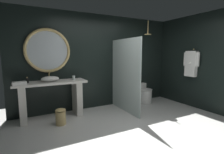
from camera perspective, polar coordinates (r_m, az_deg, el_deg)
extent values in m
plane|color=silver|center=(3.57, 9.55, -17.53)|extent=(5.76, 5.76, 0.00)
cube|color=black|center=(4.87, -3.84, 5.20)|extent=(4.80, 0.10, 2.60)
cube|color=black|center=(5.46, 24.86, 4.78)|extent=(0.10, 2.47, 2.60)
cube|color=silver|center=(4.19, -19.93, -1.77)|extent=(1.61, 0.55, 0.05)
cube|color=silver|center=(4.25, -27.94, -8.20)|extent=(0.14, 0.46, 0.83)
cube|color=silver|center=(4.40, -11.69, -6.88)|extent=(0.14, 0.46, 0.83)
ellipsoid|color=white|center=(4.20, -20.19, -0.57)|extent=(0.41, 0.33, 0.12)
cylinder|color=tan|center=(4.34, -20.49, 0.27)|extent=(0.02, 0.02, 0.21)
cylinder|color=tan|center=(4.26, -20.42, 1.42)|extent=(0.02, 0.15, 0.02)
cylinder|color=silver|center=(4.28, -12.81, -0.24)|extent=(0.07, 0.07, 0.10)
cylinder|color=black|center=(4.17, -26.74, -1.07)|extent=(0.06, 0.06, 0.11)
cylinder|color=tan|center=(4.16, -26.79, -0.16)|extent=(0.03, 0.03, 0.02)
torus|color=tan|center=(4.39, -20.86, 8.34)|extent=(1.07, 0.07, 1.07)
cylinder|color=#B2BCC1|center=(4.40, -20.87, 8.33)|extent=(0.95, 0.01, 0.95)
cube|color=silver|center=(4.44, 4.43, 0.45)|extent=(0.02, 1.35, 1.91)
cylinder|color=tan|center=(5.29, 12.08, 16.14)|extent=(0.02, 0.02, 0.40)
cylinder|color=tan|center=(5.26, 12.02, 13.90)|extent=(0.20, 0.20, 0.02)
sphere|color=tan|center=(5.31, 25.89, 8.46)|extent=(0.04, 0.04, 0.04)
cube|color=white|center=(5.26, 25.17, 4.06)|extent=(0.12, 0.33, 0.72)
cylinder|color=white|center=(5.14, 26.93, 5.33)|extent=(0.11, 0.11, 0.38)
cylinder|color=white|center=(5.37, 23.65, 5.59)|extent=(0.11, 0.11, 0.38)
sphere|color=white|center=(5.20, 24.70, 4.45)|extent=(0.07, 0.07, 0.07)
cylinder|color=white|center=(5.38, 11.17, -6.40)|extent=(0.40, 0.40, 0.43)
ellipsoid|color=white|center=(5.33, 11.24, -4.07)|extent=(0.42, 0.46, 0.02)
cube|color=white|center=(5.56, 9.36, -3.95)|extent=(0.40, 0.17, 0.37)
cylinder|color=tan|center=(3.91, -16.93, -13.09)|extent=(0.22, 0.22, 0.30)
ellipsoid|color=tan|center=(3.85, -17.04, -10.66)|extent=(0.22, 0.22, 0.07)
cube|color=white|center=(3.97, -28.84, -1.89)|extent=(0.28, 0.17, 0.07)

